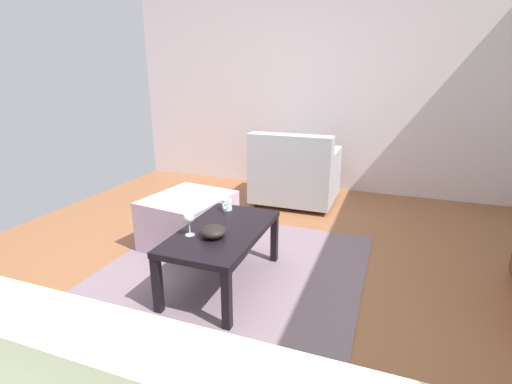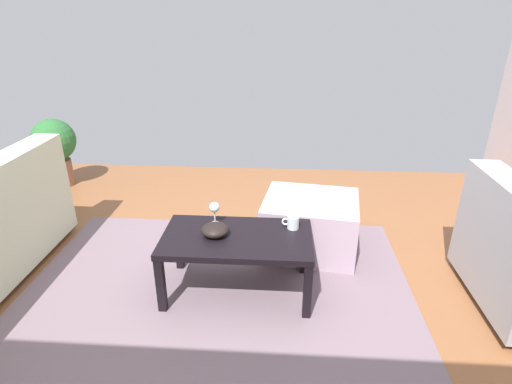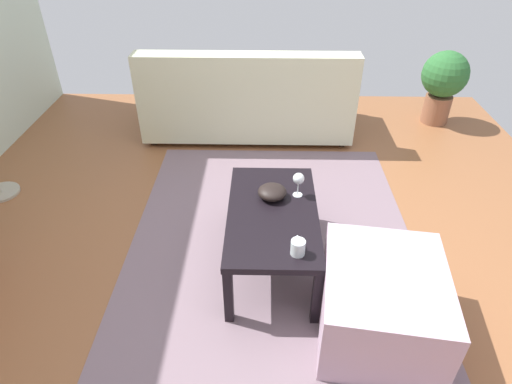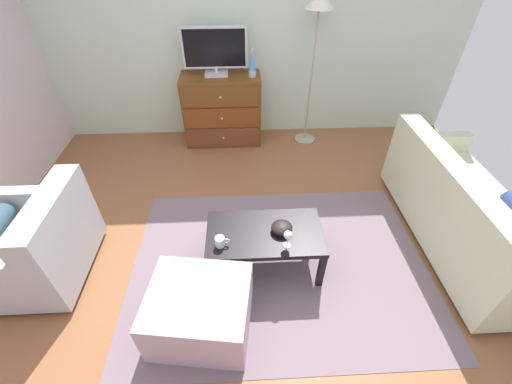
% 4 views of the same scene
% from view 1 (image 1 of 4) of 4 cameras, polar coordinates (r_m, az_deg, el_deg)
% --- Properties ---
extents(ground_plane, '(5.61, 5.05, 0.05)m').
position_cam_1_polar(ground_plane, '(2.80, -0.60, -13.98)').
color(ground_plane, brown).
extents(wall_plain_left, '(0.12, 5.05, 2.68)m').
position_cam_1_polar(wall_plain_left, '(4.86, 10.67, 16.17)').
color(wall_plain_left, silver).
rests_on(wall_plain_left, ground_plane).
extents(area_rug, '(2.60, 1.90, 0.01)m').
position_cam_1_polar(area_rug, '(2.69, -6.29, -14.69)').
color(area_rug, slate).
rests_on(area_rug, ground_plane).
extents(coffee_table, '(0.95, 0.53, 0.42)m').
position_cam_1_polar(coffee_table, '(2.63, -5.08, -6.61)').
color(coffee_table, black).
rests_on(coffee_table, ground_plane).
extents(wine_glass, '(0.07, 0.07, 0.16)m').
position_cam_1_polar(wine_glass, '(2.50, -10.00, -3.95)').
color(wine_glass, silver).
rests_on(wine_glass, coffee_table).
extents(mug, '(0.11, 0.08, 0.09)m').
position_cam_1_polar(mug, '(2.94, -4.38, -1.90)').
color(mug, silver).
rests_on(mug, coffee_table).
extents(bowl_decorative, '(0.17, 0.17, 0.08)m').
position_cam_1_polar(bowl_decorative, '(2.48, -6.45, -5.90)').
color(bowl_decorative, black).
rests_on(bowl_decorative, coffee_table).
extents(armchair, '(0.80, 0.89, 0.82)m').
position_cam_1_polar(armchair, '(4.30, 5.89, 2.69)').
color(armchair, '#332319').
rests_on(armchair, ground_plane).
extents(ottoman, '(0.78, 0.69, 0.43)m').
position_cam_1_polar(ottoman, '(3.34, -10.02, -4.19)').
color(ottoman, '#B79CB1').
rests_on(ottoman, ground_plane).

